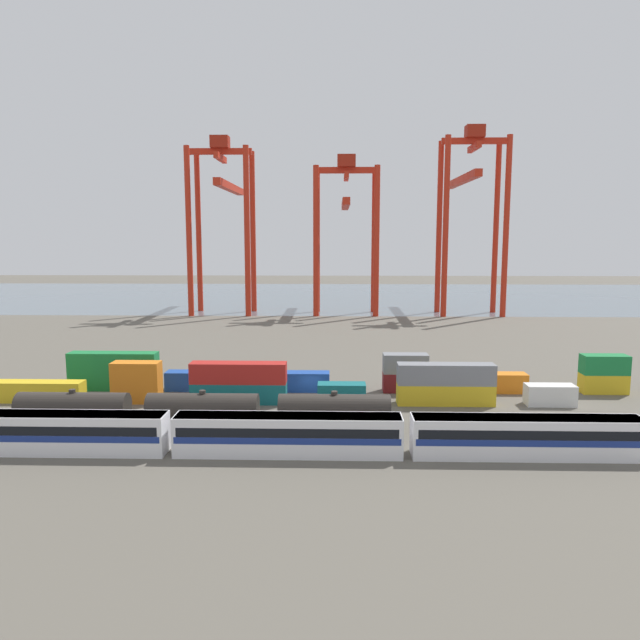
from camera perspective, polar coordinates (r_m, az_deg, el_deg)
ground_plane at (r=118.34m, az=-0.14°, el=-2.22°), size 420.00×420.00×0.00m
harbour_water at (r=213.24m, az=0.62°, el=2.31°), size 400.00×110.00×0.01m
passenger_train at (r=58.41m, az=-3.07°, el=-10.75°), size 67.44×3.14×3.90m
freight_tank_row at (r=66.61m, az=-11.13°, el=-8.56°), size 40.54×2.98×4.44m
shipping_container_0 at (r=84.85m, az=-25.51°, el=-6.18°), size 12.10×2.44×2.60m
shipping_container_1 at (r=79.82m, az=-17.10°, el=-6.60°), size 6.04×2.44×2.60m
shipping_container_2 at (r=79.22m, az=-17.18°, el=-4.78°), size 6.04×2.44×2.60m
shipping_container_3 at (r=76.69m, az=-7.77°, el=-6.91°), size 12.10×2.44×2.60m
shipping_container_4 at (r=76.07m, az=-7.81°, el=-5.02°), size 12.10×2.44×2.60m
shipping_container_5 at (r=75.70m, az=2.08°, el=-7.04°), size 6.04×2.44×2.60m
shipping_container_6 at (r=76.94m, az=11.90°, el=-6.96°), size 12.10×2.44×2.60m
shipping_container_7 at (r=76.33m, az=11.96°, el=-5.07°), size 12.10×2.44×2.60m
shipping_container_8 at (r=80.30m, az=21.14°, el=-6.70°), size 6.04×2.44×2.60m
shipping_container_9 at (r=87.24m, az=-19.09°, el=-5.46°), size 12.10×2.44×2.60m
shipping_container_10 at (r=86.70m, az=-19.17°, el=-3.79°), size 12.10×2.44×2.60m
shipping_container_11 at (r=83.51m, az=-10.45°, el=-5.74°), size 12.10×2.44×2.60m
shipping_container_12 at (r=81.81m, az=-1.23°, el=-5.90°), size 6.04×2.44×2.60m
shipping_container_13 at (r=82.26m, az=8.14°, el=-5.90°), size 6.04×2.44×2.60m
shipping_container_14 at (r=81.68m, az=8.18°, el=-4.13°), size 6.04×2.44×2.60m
shipping_container_15 at (r=84.83m, az=17.17°, el=-5.75°), size 6.04×2.44×2.60m
shipping_container_16 at (r=89.34m, az=25.48°, el=-5.49°), size 6.04×2.44×2.60m
shipping_container_17 at (r=88.81m, az=25.58°, el=-3.86°), size 6.04×2.44×2.60m
gantry_crane_west at (r=168.60m, az=-9.21°, el=10.63°), size 16.93×39.52×47.50m
gantry_crane_central at (r=164.86m, az=2.50°, el=9.64°), size 17.46×33.04×42.51m
gantry_crane_east at (r=169.82m, az=14.14°, el=10.94°), size 17.22×40.41×49.92m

